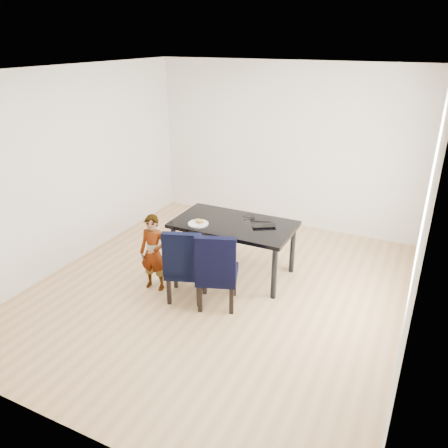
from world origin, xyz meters
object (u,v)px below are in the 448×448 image
at_px(laptop, 263,225).
at_px(chair_left, 186,262).
at_px(dining_table, 234,248).
at_px(plate, 198,224).
at_px(child, 153,253).
at_px(chair_right, 217,268).

bearing_deg(laptop, chair_left, 21.85).
height_order(dining_table, plate, plate).
bearing_deg(laptop, child, 6.46).
bearing_deg(chair_left, laptop, 33.93).
xyz_separation_m(chair_right, child, (-0.89, -0.03, 0.01)).
bearing_deg(plate, chair_right, -44.27).
height_order(child, laptop, child).
bearing_deg(chair_right, dining_table, 80.58).
distance_m(chair_right, plate, 0.81).
relative_size(chair_left, plate, 3.54).
relative_size(dining_table, chair_right, 1.62).
distance_m(child, plate, 0.70).
height_order(chair_left, laptop, chair_left).
bearing_deg(laptop, dining_table, -19.40).
height_order(chair_right, plate, chair_right).
distance_m(chair_left, chair_right, 0.42).
distance_m(dining_table, chair_right, 0.80).
xyz_separation_m(dining_table, plate, (-0.41, -0.24, 0.38)).
bearing_deg(child, laptop, 31.45).
xyz_separation_m(chair_right, laptop, (0.25, 0.86, 0.27)).
bearing_deg(plate, child, -121.47).
xyz_separation_m(dining_table, laptop, (0.39, 0.08, 0.39)).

